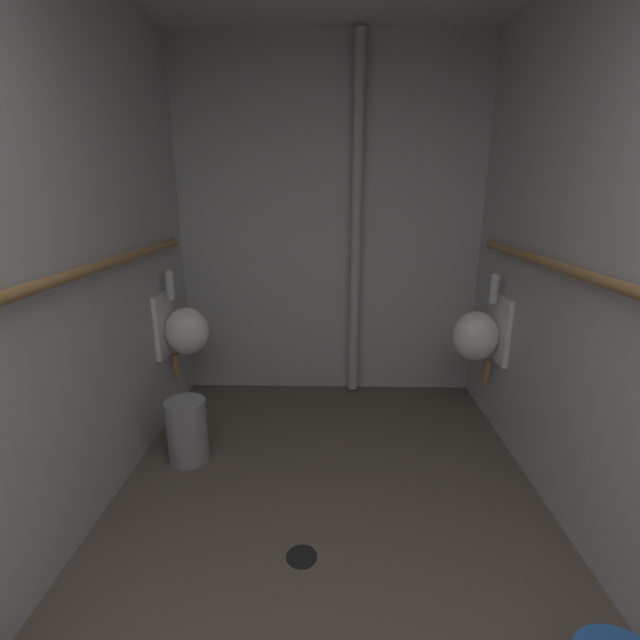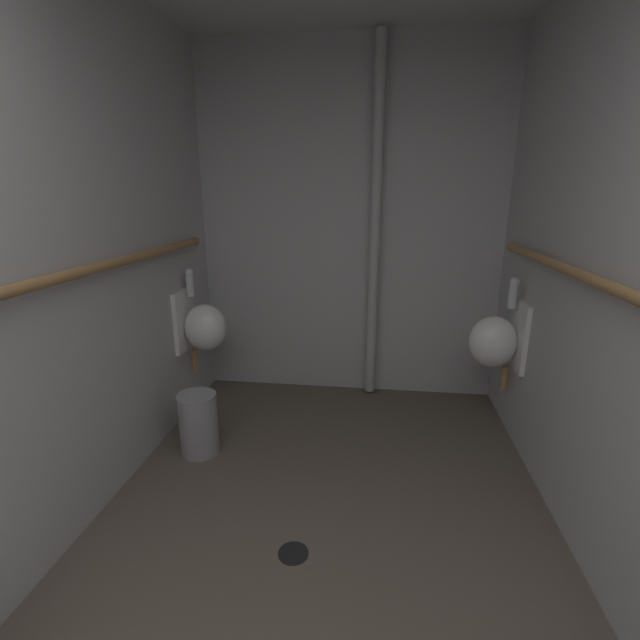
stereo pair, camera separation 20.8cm
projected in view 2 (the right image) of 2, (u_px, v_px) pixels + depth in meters
name	position (u px, v px, depth m)	size (l,w,h in m)	color
floor	(322.00, 539.00, 2.15)	(2.42, 3.45, 0.08)	brown
wall_left	(53.00, 255.00, 1.92)	(0.06, 3.45, 2.64)	#B5B5B5
wall_right	(640.00, 266.00, 1.63)	(0.06, 3.45, 2.64)	#B5B5B5
wall_back	(349.00, 227.00, 3.39)	(2.42, 0.06, 2.64)	#B5B5B5
urinal_left_mid	(202.00, 326.00, 3.15)	(0.32, 0.30, 0.76)	white
urinal_right_mid	(496.00, 340.00, 2.85)	(0.32, 0.30, 0.76)	white
supply_pipe_left	(78.00, 273.00, 1.95)	(0.06, 2.68, 0.06)	#9E7042
supply_pipe_right	(614.00, 289.00, 1.63)	(0.06, 2.67, 0.06)	#9E7042
standpipe_back_wall	(375.00, 229.00, 3.26)	(0.08, 0.08, 2.59)	#B2B2B2
floor_drain	(293.00, 553.00, 2.01)	(0.14, 0.14, 0.01)	black
waste_bin	(199.00, 424.00, 2.75)	(0.24, 0.24, 0.39)	gray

